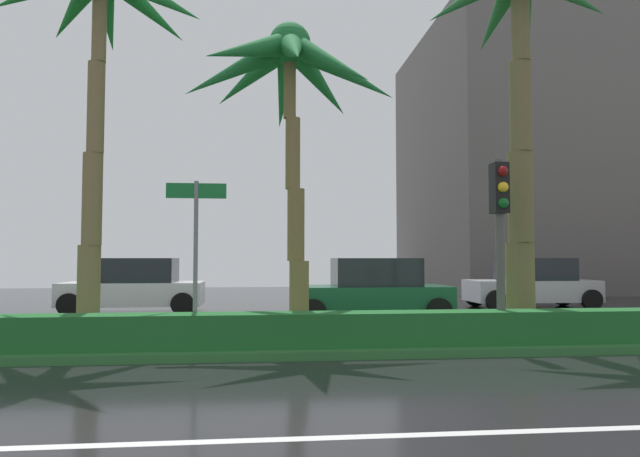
% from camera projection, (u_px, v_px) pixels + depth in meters
% --- Properties ---
extents(ground_plane, '(90.00, 42.00, 0.10)m').
position_uv_depth(ground_plane, '(191.00, 340.00, 12.09)').
color(ground_plane, black).
extents(near_lane_divider_stripe, '(81.00, 0.14, 0.01)m').
position_uv_depth(near_lane_divider_stripe, '(94.00, 446.00, 5.14)').
color(near_lane_divider_stripe, white).
rests_on(near_lane_divider_stripe, ground_plane).
extents(median_strip, '(85.50, 4.00, 0.15)m').
position_uv_depth(median_strip, '(184.00, 341.00, 11.10)').
color(median_strip, '#2D6B33').
rests_on(median_strip, ground_plane).
extents(median_hedge, '(76.50, 0.70, 0.60)m').
position_uv_depth(median_hedge, '(174.00, 331.00, 9.73)').
color(median_hedge, '#1E6028').
rests_on(median_hedge, median_strip).
extents(palm_tree_centre_left, '(4.45, 4.40, 7.87)m').
position_uv_depth(palm_tree_centre_left, '(97.00, 13.00, 11.23)').
color(palm_tree_centre_left, olive).
rests_on(palm_tree_centre_left, median_strip).
extents(palm_tree_centre, '(4.68, 4.68, 6.61)m').
position_uv_depth(palm_tree_centre, '(289.00, 80.00, 11.89)').
color(palm_tree_centre, olive).
rests_on(palm_tree_centre, median_strip).
extents(palm_tree_centre_right, '(4.08, 3.94, 8.15)m').
position_uv_depth(palm_tree_centre_right, '(520.00, 38.00, 11.79)').
color(palm_tree_centre_right, brown).
rests_on(palm_tree_centre_right, median_strip).
extents(traffic_signal_median_right, '(0.28, 0.43, 3.45)m').
position_uv_depth(traffic_signal_median_right, '(500.00, 216.00, 10.56)').
color(traffic_signal_median_right, '#4C4C47').
rests_on(traffic_signal_median_right, median_strip).
extents(street_name_sign, '(1.10, 0.08, 3.00)m').
position_uv_depth(street_name_sign, '(196.00, 239.00, 10.31)').
color(street_name_sign, slate).
rests_on(street_name_sign, median_strip).
extents(car_in_traffic_second, '(4.30, 2.02, 1.72)m').
position_uv_depth(car_in_traffic_second, '(135.00, 286.00, 17.65)').
color(car_in_traffic_second, white).
rests_on(car_in_traffic_second, ground_plane).
extents(car_in_traffic_third, '(4.30, 2.02, 1.72)m').
position_uv_depth(car_in_traffic_third, '(372.00, 291.00, 15.34)').
color(car_in_traffic_third, '#195133').
rests_on(car_in_traffic_third, ground_plane).
extents(car_in_traffic_fourth, '(4.30, 2.02, 1.72)m').
position_uv_depth(car_in_traffic_fourth, '(532.00, 284.00, 19.26)').
color(car_in_traffic_fourth, silver).
rests_on(car_in_traffic_fourth, ground_plane).
extents(building_far_right, '(15.42, 13.34, 14.26)m').
position_uv_depth(building_far_right, '(556.00, 164.00, 32.05)').
color(building_far_right, '#605B59').
rests_on(building_far_right, ground_plane).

